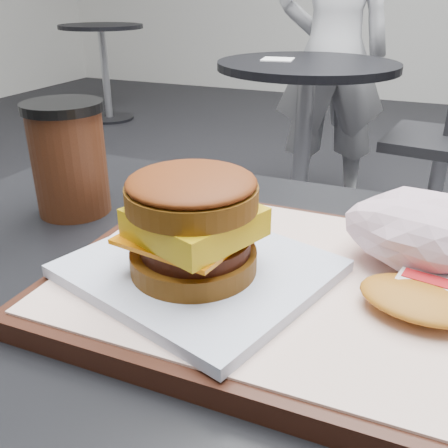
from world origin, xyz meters
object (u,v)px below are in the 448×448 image
breakfast_sandwich (195,235)px  crumpled_wrapper (430,232)px  serving_tray (292,286)px  patron (333,55)px  coffee_cup (69,158)px  hash_brown (445,294)px  neighbor_table (304,113)px

breakfast_sandwich → crumpled_wrapper: bearing=29.4°
serving_tray → breakfast_sandwich: (-0.07, -0.03, 0.05)m
patron → coffee_cup: bearing=72.1°
hash_brown → neighbor_table: hash_brown is taller
serving_tray → crumpled_wrapper: 0.12m
neighbor_table → patron: (0.00, 0.46, 0.18)m
crumpled_wrapper → patron: 2.08m
coffee_cup → neighbor_table: (-0.11, 1.55, -0.28)m
serving_tray → patron: (-0.38, 2.08, -0.05)m
crumpled_wrapper → neighbor_table: size_ratio=0.18×
serving_tray → neighbor_table: (-0.39, 1.62, -0.23)m
coffee_cup → neighbor_table: size_ratio=0.17×
hash_brown → coffee_cup: (-0.39, 0.08, 0.03)m
crumpled_wrapper → coffee_cup: bearing=177.8°
coffee_cup → breakfast_sandwich: bearing=-28.0°
breakfast_sandwich → neighbor_table: 1.71m
hash_brown → crumpled_wrapper: (-0.02, 0.06, 0.02)m
breakfast_sandwich → neighbor_table: size_ratio=0.31×
serving_tray → breakfast_sandwich: size_ratio=1.64×
serving_tray → patron: patron is taller
coffee_cup → neighbor_table: coffee_cup is taller
serving_tray → crumpled_wrapper: bearing=32.0°
hash_brown → neighbor_table: size_ratio=0.17×
serving_tray → neighbor_table: size_ratio=0.51×
serving_tray → crumpled_wrapper: crumpled_wrapper is taller
breakfast_sandwich → coffee_cup: bearing=152.0°
serving_tray → hash_brown: bearing=-0.1°
coffee_cup → serving_tray: bearing=-15.2°
breakfast_sandwich → coffee_cup: size_ratio=1.86×
breakfast_sandwich → patron: patron is taller
crumpled_wrapper → patron: bearing=103.4°
serving_tray → coffee_cup: (-0.28, 0.08, 0.05)m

